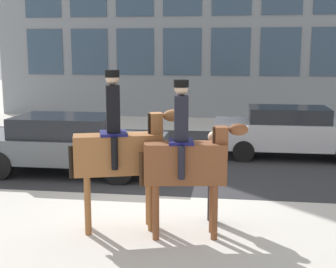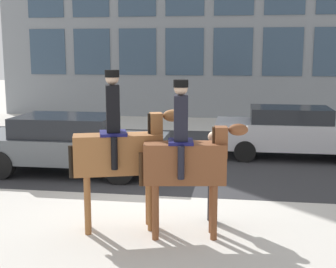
# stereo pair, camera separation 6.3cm
# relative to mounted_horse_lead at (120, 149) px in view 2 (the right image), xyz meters

# --- Properties ---
(ground_plane) EXTENTS (80.00, 80.00, 0.00)m
(ground_plane) POSITION_rel_mounted_horse_lead_xyz_m (0.54, 1.46, -1.42)
(ground_plane) COLOR beige
(road_surface) EXTENTS (20.20, 8.50, 0.01)m
(road_surface) POSITION_rel_mounted_horse_lead_xyz_m (0.54, 6.21, -1.41)
(road_surface) COLOR #2D2D30
(road_surface) RESTS_ON ground_plane
(mounted_horse_lead) EXTENTS (1.88, 0.87, 2.75)m
(mounted_horse_lead) POSITION_rel_mounted_horse_lead_xyz_m (0.00, 0.00, 0.00)
(mounted_horse_lead) COLOR brown
(mounted_horse_lead) RESTS_ON ground_plane
(mounted_horse_companion) EXTENTS (1.77, 0.65, 2.61)m
(mounted_horse_companion) POSITION_rel_mounted_horse_lead_xyz_m (1.15, -0.15, -0.08)
(mounted_horse_companion) COLOR brown
(mounted_horse_companion) RESTS_ON ground_plane
(pedestrian_bystander) EXTENTS (0.78, 0.66, 1.67)m
(pedestrian_bystander) POSITION_rel_mounted_horse_lead_xyz_m (1.53, 0.56, -0.43)
(pedestrian_bystander) COLOR #232328
(pedestrian_bystander) RESTS_ON ground_plane
(street_car_near_lane) EXTENTS (4.78, 1.99, 1.46)m
(street_car_near_lane) POSITION_rel_mounted_horse_lead_xyz_m (-2.24, 3.61, -0.64)
(street_car_near_lane) COLOR #51565B
(street_car_near_lane) RESTS_ON ground_plane
(street_car_far_lane) EXTENTS (4.46, 1.79, 1.47)m
(street_car_far_lane) POSITION_rel_mounted_horse_lead_xyz_m (3.54, 6.24, -0.64)
(street_car_far_lane) COLOR #B7B7BC
(street_car_far_lane) RESTS_ON ground_plane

